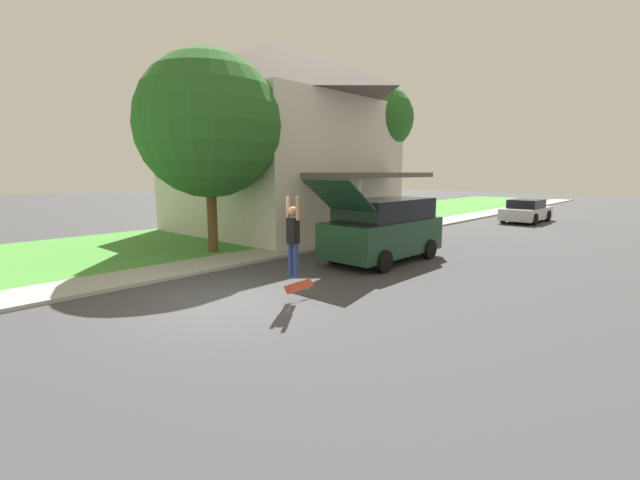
% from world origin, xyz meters
% --- Properties ---
extents(ground_plane, '(120.00, 120.00, 0.00)m').
position_xyz_m(ground_plane, '(0.00, 0.00, 0.00)').
color(ground_plane, '#3D3D3F').
extents(lawn, '(10.00, 80.00, 0.08)m').
position_xyz_m(lawn, '(-8.00, 6.00, 0.04)').
color(lawn, '#478E38').
rests_on(lawn, ground_plane).
extents(sidewalk, '(1.80, 80.00, 0.10)m').
position_xyz_m(sidewalk, '(-3.60, 6.00, 0.05)').
color(sidewalk, '#9E9E99').
rests_on(sidewalk, ground_plane).
extents(house, '(11.94, 9.34, 9.23)m').
position_xyz_m(house, '(-8.00, 9.08, 4.87)').
color(house, beige).
rests_on(house, lawn).
extents(lawn_tree_near, '(5.16, 5.16, 7.15)m').
position_xyz_m(lawn_tree_near, '(-5.24, 3.29, 4.65)').
color(lawn_tree_near, brown).
rests_on(lawn_tree_near, lawn).
extents(lawn_tree_far, '(3.34, 3.34, 7.28)m').
position_xyz_m(lawn_tree_far, '(-4.59, 12.96, 5.63)').
color(lawn_tree_far, brown).
rests_on(lawn_tree_far, lawn).
extents(suv_parked, '(2.19, 5.24, 2.81)m').
position_xyz_m(suv_parked, '(0.19, 6.41, 1.11)').
color(suv_parked, '#193823').
rests_on(suv_parked, ground_plane).
extents(car_down_street, '(1.95, 4.36, 1.37)m').
position_xyz_m(car_down_street, '(0.02, 21.89, 0.67)').
color(car_down_street, '#B7B7BC').
rests_on(car_down_street, ground_plane).
extents(skateboarder, '(0.41, 0.22, 1.89)m').
position_xyz_m(skateboarder, '(1.16, 1.27, 1.53)').
color(skateboarder, navy).
rests_on(skateboarder, ground_plane).
extents(skateboard, '(0.24, 0.81, 0.27)m').
position_xyz_m(skateboard, '(1.23, 1.36, 0.31)').
color(skateboard, '#B73D23').
rests_on(skateboard, ground_plane).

